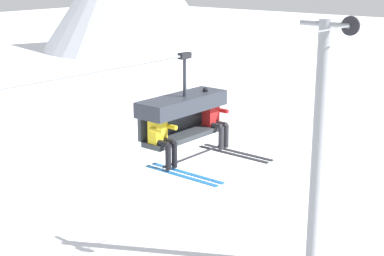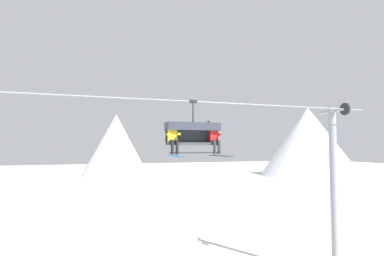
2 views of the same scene
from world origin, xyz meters
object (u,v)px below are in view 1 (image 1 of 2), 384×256
(lift_tower_far, at_px, (318,142))
(skier_red, at_px, (215,117))
(chairlift_chair, at_px, (182,111))
(skier_yellow, at_px, (163,135))

(lift_tower_far, xyz_separation_m, skier_red, (-6.49, -0.92, 2.25))
(chairlift_chair, bearing_deg, lift_tower_far, 5.54)
(lift_tower_far, bearing_deg, chairlift_chair, -174.46)
(lift_tower_far, bearing_deg, skier_yellow, -173.47)
(chairlift_chair, bearing_deg, skier_red, -14.81)
(chairlift_chair, relative_size, skier_yellow, 1.21)
(skier_yellow, xyz_separation_m, skier_red, (1.63, 0.01, 0.02))
(lift_tower_far, relative_size, chairlift_chair, 3.96)
(skier_yellow, relative_size, skier_red, 1.00)
(chairlift_chair, distance_m, skier_yellow, 0.89)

